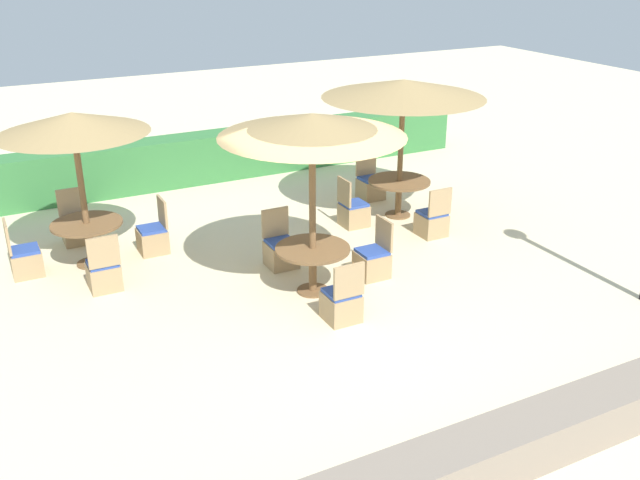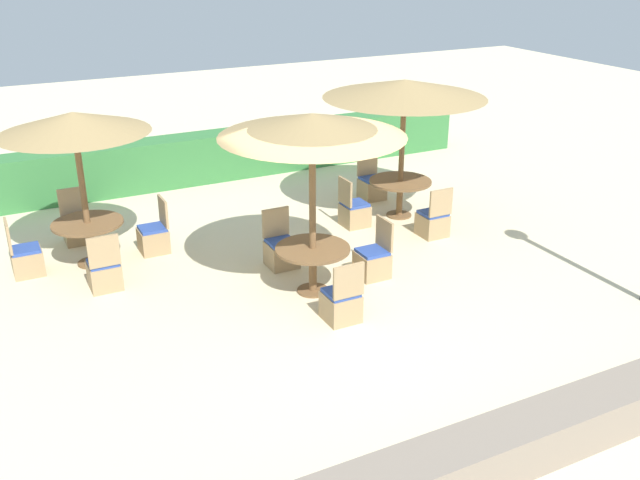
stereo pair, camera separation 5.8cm
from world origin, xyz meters
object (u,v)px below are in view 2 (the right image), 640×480
at_px(parasol_back_right, 405,89).
at_px(patio_chair_back_right_west, 354,212).
at_px(patio_chair_back_left_north, 77,228).
at_px(patio_chair_center_east, 373,261).
at_px(round_table_back_right, 400,187).
at_px(patio_chair_center_north, 281,251).
at_px(patio_chair_back_left_south, 104,273).
at_px(patio_chair_back_left_east, 154,237).
at_px(patio_chair_back_right_north, 372,186).
at_px(parasol_center, 312,126).
at_px(patio_chair_back_right_south, 433,222).
at_px(patio_chair_center_south, 341,303).
at_px(patio_chair_back_left_west, 26,259).
at_px(round_table_back_left, 88,230).
at_px(round_table_center, 313,257).
at_px(parasol_back_left, 74,123).

bearing_deg(parasol_back_right, patio_chair_back_right_west, -177.23).
height_order(patio_chair_back_left_north, patio_chair_center_east, same).
distance_m(round_table_back_right, patio_chair_back_right_west, 1.07).
distance_m(round_table_back_right, patio_chair_center_north, 3.12).
relative_size(patio_chair_back_left_south, parasol_back_right, 0.31).
xyz_separation_m(patio_chair_back_left_east, patio_chair_back_right_north, (4.64, 0.63, 0.00)).
height_order(patio_chair_back_right_north, parasol_center, parasol_center).
bearing_deg(patio_chair_back_right_south, patio_chair_center_south, -146.25).
distance_m(patio_chair_back_left_north, patio_chair_back_right_south, 6.25).
bearing_deg(patio_chair_back_left_west, round_table_back_left, 86.73).
height_order(patio_chair_back_right_south, parasol_center, parasol_center).
xyz_separation_m(patio_chair_back_left_east, patio_chair_back_left_south, (-1.03, -1.02, 0.00)).
bearing_deg(patio_chair_back_right_south, patio_chair_back_left_north, 155.49).
distance_m(patio_chair_back_left_west, patio_chair_back_left_south, 1.46).
xyz_separation_m(patio_chair_back_left_west, patio_chair_center_north, (3.71, -1.53, 0.00)).
distance_m(parasol_center, patio_chair_center_south, 2.48).
relative_size(parasol_back_right, round_table_center, 2.66).
bearing_deg(patio_chair_back_left_north, patio_chair_back_right_west, 161.78).
relative_size(round_table_center, patio_chair_center_east, 1.20).
distance_m(patio_chair_back_left_east, patio_chair_center_east, 3.75).
bearing_deg(round_table_back_right, patio_chair_back_left_north, 165.35).
xyz_separation_m(round_table_back_left, parasol_center, (2.77, -2.52, 1.96)).
bearing_deg(patio_chair_center_east, round_table_back_right, -41.45).
bearing_deg(parasol_back_left, patio_chair_back_right_north, 6.49).
distance_m(patio_chair_back_left_west, round_table_center, 4.57).
relative_size(parasol_back_left, round_table_center, 2.26).
relative_size(parasol_back_left, patio_chair_center_east, 2.70).
bearing_deg(parasol_center, patio_chair_center_north, 92.84).
distance_m(patio_chair_back_left_north, parasol_center, 5.09).
height_order(parasol_back_left, patio_chair_center_north, parasol_back_left).
relative_size(patio_chair_back_left_west, parasol_center, 0.34).
relative_size(round_table_back_left, patio_chair_back_left_east, 1.21).
height_order(parasol_back_right, round_table_center, parasol_back_right).
bearing_deg(parasol_center, patio_chair_back_left_west, 145.54).
height_order(round_table_back_left, patio_chair_center_north, patio_chair_center_north).
height_order(patio_chair_back_left_north, parasol_center, parasol_center).
xyz_separation_m(round_table_center, patio_chair_center_east, (1.07, 0.04, -0.31)).
relative_size(patio_chair_back_left_east, patio_chair_center_east, 1.00).
height_order(round_table_back_left, patio_chair_center_east, patio_chair_center_east).
relative_size(patio_chair_back_left_west, patio_chair_center_north, 1.00).
height_order(patio_chair_back_right_north, patio_chair_center_east, same).
height_order(patio_chair_back_right_south, patio_chair_center_east, same).
bearing_deg(patio_chair_center_north, patio_chair_back_right_north, -144.38).
distance_m(patio_chair_back_left_north, patio_chair_back_right_north, 5.74).
bearing_deg(patio_chair_center_north, patio_chair_back_left_west, -22.42).
relative_size(parasol_back_right, patio_chair_center_north, 3.18).
bearing_deg(patio_chair_back_left_west, parasol_back_left, 86.73).
relative_size(parasol_back_left, patio_chair_back_right_north, 2.70).
xyz_separation_m(parasol_back_left, round_table_center, (2.77, -2.52, -1.76)).
relative_size(patio_chair_back_left_north, patio_chair_back_right_south, 1.00).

